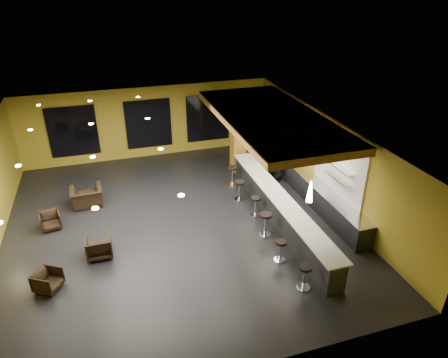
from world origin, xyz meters
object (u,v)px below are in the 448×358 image
object	(u,v)px
armchair_d	(87,197)
armchair_c	(50,220)
pendant_0	(310,191)
staff_b	(269,164)
pendant_1	(276,159)
bar_stool_0	(305,274)
bar_stool_1	(280,248)
bar_counter	(279,210)
armchair_a	(48,280)
bar_stool_4	(240,188)
prep_counter	(320,197)
staff_c	(276,161)
bar_stool_5	(233,173)
column	(238,135)
bar_stool_3	(256,204)
bar_stool_2	(266,222)
staff_a	(272,167)
pendant_2	(251,135)
armchair_b	(99,246)

from	to	relation	value
armchair_d	armchair_c	bearing A→B (deg)	42.44
pendant_0	staff_b	bearing A→B (deg)	79.67
pendant_1	staff_b	bearing A→B (deg)	70.33
bar_stool_0	bar_stool_1	xyz separation A→B (m)	(-0.14, 1.38, -0.03)
bar_counter	armchair_c	size ratio (longest dim) A/B	11.38
armchair_a	bar_stool_4	size ratio (longest dim) A/B	0.84
prep_counter	staff_c	size ratio (longest dim) A/B	3.26
armchair_a	staff_c	bearing A→B (deg)	-33.04
bar_counter	bar_stool_4	world-z (taller)	bar_counter
armchair_a	bar_stool_4	xyz separation A→B (m)	(7.06, 3.25, 0.21)
pendant_1	bar_stool_5	xyz separation A→B (m)	(-0.70, 2.77, -1.80)
column	bar_stool_3	size ratio (longest dim) A/B	4.55
armchair_c	bar_stool_2	bearing A→B (deg)	-31.00
prep_counter	staff_a	world-z (taller)	staff_a
pendant_2	bar_stool_1	distance (m)	5.49
armchair_c	prep_counter	bearing A→B (deg)	-19.36
bar_stool_4	column	bearing A→B (deg)	72.25
armchair_c	bar_counter	bearing A→B (deg)	-24.91
bar_counter	staff_a	bearing A→B (deg)	71.70
bar_stool_2	armchair_a	bearing A→B (deg)	-174.98
armchair_b	bar_stool_5	xyz separation A→B (m)	(5.70, 3.36, 0.17)
staff_c	bar_stool_1	size ratio (longest dim) A/B	2.46
pendant_0	prep_counter	bearing A→B (deg)	51.34
staff_c	armchair_b	xyz separation A→B (m)	(-7.63, -3.20, -0.54)
staff_c	bar_stool_4	size ratio (longest dim) A/B	2.24
pendant_0	staff_b	size ratio (longest dim) A/B	0.42
bar_counter	armchair_b	bearing A→B (deg)	-179.19
pendant_1	bar_stool_1	xyz separation A→B (m)	(-0.89, -2.58, -1.87)
pendant_2	armchair_b	xyz separation A→B (m)	(-6.41, -3.09, -1.97)
bar_counter	bar_stool_3	distance (m)	0.94
pendant_2	staff_c	distance (m)	1.88
bar_stool_5	armchair_c	bearing A→B (deg)	-170.77
armchair_b	armchair_c	world-z (taller)	armchair_b
staff_a	bar_stool_1	xyz separation A→B (m)	(-1.87, -5.04, -0.30)
bar_stool_5	armchair_b	bearing A→B (deg)	-149.52
pendant_1	staff_b	size ratio (longest dim) A/B	0.42
prep_counter	armchair_b	xyz separation A→B (m)	(-8.41, -0.59, -0.05)
column	staff_b	size ratio (longest dim) A/B	2.11
prep_counter	staff_b	world-z (taller)	staff_b
bar_stool_3	bar_stool_5	distance (m)	2.59
staff_a	staff_b	size ratio (longest dim) A/B	0.94
column	staff_c	size ratio (longest dim) A/B	1.90
armchair_d	bar_stool_5	xyz separation A→B (m)	(6.06, -0.08, 0.17)
staff_c	armchair_c	bearing A→B (deg)	-150.38
staff_a	armchair_d	world-z (taller)	staff_a
bar_stool_2	bar_stool_4	distance (m)	2.63
bar_stool_3	bar_stool_5	xyz separation A→B (m)	(-0.05, 2.59, 0.06)
staff_a	bar_stool_5	bearing A→B (deg)	-166.76
staff_a	armchair_c	size ratio (longest dim) A/B	2.22
armchair_d	bar_stool_2	world-z (taller)	bar_stool_2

